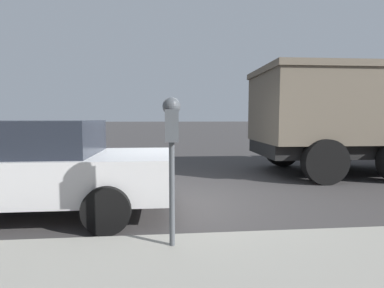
{
  "coord_description": "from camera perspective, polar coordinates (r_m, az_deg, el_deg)",
  "views": [
    {
      "loc": [
        -5.68,
        0.21,
        1.52
      ],
      "look_at": [
        -2.16,
        -0.13,
        1.21
      ],
      "focal_mm": 28.0,
      "sensor_mm": 36.0,
      "label": 1
    }
  ],
  "objects": [
    {
      "name": "ground_plane",
      "position": [
        5.88,
        -3.25,
        -9.96
      ],
      "size": [
        220.0,
        220.0,
        0.0
      ],
      "primitive_type": "plane",
      "color": "#3D3A3A"
    },
    {
      "name": "car_white",
      "position": [
        5.33,
        -29.45,
        -3.6
      ],
      "size": [
        2.02,
        4.44,
        1.48
      ],
      "rotation": [
        0.0,
        0.0,
        3.14
      ],
      "color": "silver",
      "rests_on": "ground_plane"
    },
    {
      "name": "parking_meter",
      "position": [
        3.17,
        -3.91,
        2.09
      ],
      "size": [
        0.21,
        0.19,
        1.6
      ],
      "color": "#4C5156",
      "rests_on": "sidewalk"
    }
  ]
}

